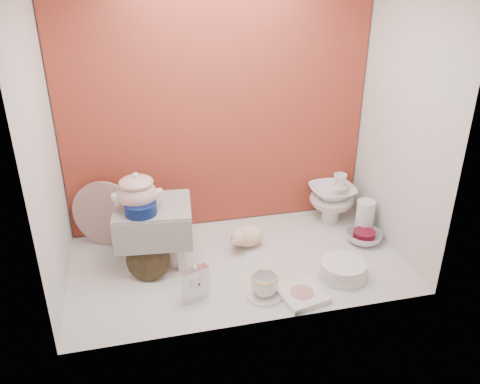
% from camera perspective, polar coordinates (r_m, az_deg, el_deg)
% --- Properties ---
extents(ground, '(1.80, 1.80, 0.00)m').
position_cam_1_polar(ground, '(2.75, -0.31, -8.12)').
color(ground, silver).
rests_on(ground, ground).
extents(niche_shell, '(1.86, 1.03, 1.53)m').
position_cam_1_polar(niche_shell, '(2.53, -1.31, 11.99)').
color(niche_shell, '#A33128').
rests_on(niche_shell, ground).
extents(step_stool, '(0.43, 0.38, 0.34)m').
position_cam_1_polar(step_stool, '(2.72, -9.81, -4.66)').
color(step_stool, silver).
rests_on(step_stool, ground).
extents(soup_tureen, '(0.31, 0.31, 0.21)m').
position_cam_1_polar(soup_tureen, '(2.57, -11.81, 0.15)').
color(soup_tureen, white).
rests_on(soup_tureen, step_stool).
extents(cobalt_bowl, '(0.19, 0.19, 0.06)m').
position_cam_1_polar(cobalt_bowl, '(2.55, -11.38, -1.87)').
color(cobalt_bowl, '#0A1A50').
rests_on(cobalt_bowl, step_stool).
extents(floral_platter, '(0.38, 0.18, 0.39)m').
position_cam_1_polar(floral_platter, '(2.92, -15.24, -2.44)').
color(floral_platter, silver).
rests_on(floral_platter, ground).
extents(blue_white_vase, '(0.29, 0.29, 0.24)m').
position_cam_1_polar(blue_white_vase, '(2.95, -12.41, -3.49)').
color(blue_white_vase, white).
rests_on(blue_white_vase, ground).
extents(lacquer_tray, '(0.25, 0.16, 0.22)m').
position_cam_1_polar(lacquer_tray, '(2.62, -10.55, -7.68)').
color(lacquer_tray, black).
rests_on(lacquer_tray, ground).
extents(mantel_clock, '(0.14, 0.09, 0.19)m').
position_cam_1_polar(mantel_clock, '(2.44, -5.15, -10.35)').
color(mantel_clock, silver).
rests_on(mantel_clock, ground).
extents(plush_pig, '(0.28, 0.23, 0.14)m').
position_cam_1_polar(plush_pig, '(2.85, 0.85, -5.04)').
color(plush_pig, beige).
rests_on(plush_pig, ground).
extents(teacup_saucer, '(0.23, 0.23, 0.01)m').
position_cam_1_polar(teacup_saucer, '(2.51, 2.83, -11.75)').
color(teacup_saucer, white).
rests_on(teacup_saucer, ground).
extents(gold_rim_teacup, '(0.17, 0.17, 0.11)m').
position_cam_1_polar(gold_rim_teacup, '(2.47, 2.86, -10.65)').
color(gold_rim_teacup, white).
rests_on(gold_rim_teacup, teacup_saucer).
extents(lattice_dish, '(0.25, 0.25, 0.03)m').
position_cam_1_polar(lattice_dish, '(2.51, 7.16, -11.69)').
color(lattice_dish, white).
rests_on(lattice_dish, ground).
extents(dinner_plate_stack, '(0.29, 0.29, 0.09)m').
position_cam_1_polar(dinner_plate_stack, '(2.67, 11.79, -8.73)').
color(dinner_plate_stack, white).
rests_on(dinner_plate_stack, ground).
extents(crystal_bowl, '(0.22, 0.22, 0.07)m').
position_cam_1_polar(crystal_bowl, '(3.00, 14.09, -5.07)').
color(crystal_bowl, silver).
rests_on(crystal_bowl, ground).
extents(clear_glass_vase, '(0.13, 0.13, 0.22)m').
position_cam_1_polar(clear_glass_vase, '(3.05, 14.21, -2.87)').
color(clear_glass_vase, silver).
rests_on(clear_glass_vase, ground).
extents(porcelain_tower, '(0.34, 0.34, 0.32)m').
position_cam_1_polar(porcelain_tower, '(3.14, 10.54, -0.62)').
color(porcelain_tower, white).
rests_on(porcelain_tower, ground).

